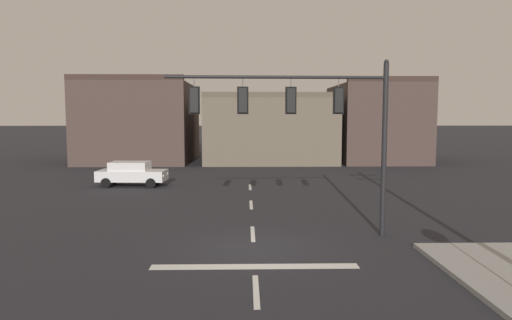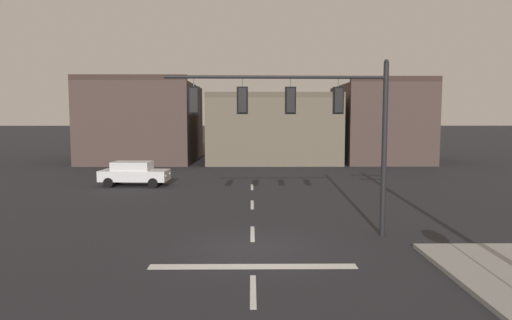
% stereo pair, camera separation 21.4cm
% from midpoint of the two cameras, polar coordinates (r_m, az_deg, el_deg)
% --- Properties ---
extents(ground_plane, '(400.00, 400.00, 0.00)m').
position_cam_midpoint_polar(ground_plane, '(16.62, -0.03, -10.71)').
color(ground_plane, '#232328').
extents(stop_bar_paint, '(6.40, 0.50, 0.01)m').
position_cam_midpoint_polar(stop_bar_paint, '(14.71, 0.04, -12.86)').
color(stop_bar_paint, silver).
rests_on(stop_bar_paint, ground).
extents(lane_centreline, '(0.16, 26.40, 0.01)m').
position_cam_midpoint_polar(lane_centreline, '(18.55, -0.09, -8.98)').
color(lane_centreline, silver).
rests_on(lane_centreline, ground).
extents(signal_mast_near_side, '(8.36, 0.50, 6.72)m').
position_cam_midpoint_polar(signal_mast_near_side, '(17.72, 6.73, 5.65)').
color(signal_mast_near_side, black).
rests_on(signal_mast_near_side, ground).
extents(car_lot_nearside, '(4.54, 2.13, 1.61)m').
position_cam_midpoint_polar(car_lot_nearside, '(31.80, -14.48, -1.54)').
color(car_lot_nearside, silver).
rests_on(car_lot_nearside, ground).
extents(building_row, '(33.36, 13.34, 8.27)m').
position_cam_midpoint_polar(building_row, '(47.79, -1.11, 4.28)').
color(building_row, '#473833').
rests_on(building_row, ground).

